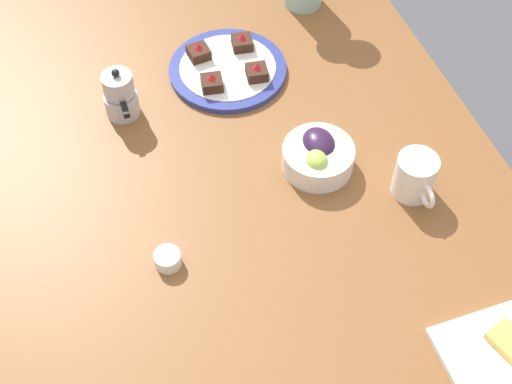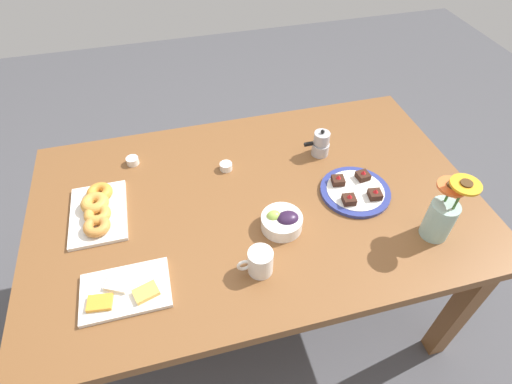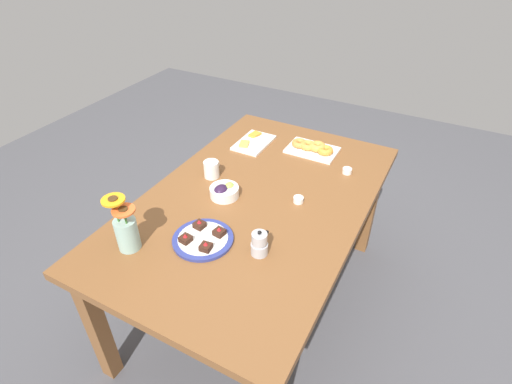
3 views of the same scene
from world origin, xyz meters
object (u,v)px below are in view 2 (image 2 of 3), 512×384
at_px(dining_table, 256,215).
at_px(dessert_plate, 355,191).
at_px(coffee_mug, 260,262).
at_px(cheese_platter, 125,291).
at_px(croissant_platter, 98,210).
at_px(flower_vase, 441,216).
at_px(jam_cup_honey, 133,160).
at_px(moka_pot, 321,144).
at_px(jam_cup_berry, 226,166).
at_px(grape_bowl, 282,221).

distance_m(dining_table, dessert_plate, 0.38).
relative_size(coffee_mug, cheese_platter, 0.43).
height_order(croissant_platter, dessert_plate, same).
distance_m(dessert_plate, flower_vase, 0.31).
xyz_separation_m(cheese_platter, flower_vase, (-1.00, 0.03, 0.08)).
bearing_deg(dessert_plate, dining_table, -9.12).
bearing_deg(dessert_plate, croissant_platter, -8.07).
relative_size(croissant_platter, jam_cup_honey, 5.83).
distance_m(dessert_plate, moka_pot, 0.25).
xyz_separation_m(cheese_platter, moka_pot, (-0.78, -0.45, 0.04)).
distance_m(jam_cup_berry, moka_pot, 0.39).
bearing_deg(jam_cup_honey, dessert_plate, 154.61).
bearing_deg(jam_cup_berry, dining_table, 110.78).
xyz_separation_m(dining_table, croissant_platter, (0.55, -0.07, 0.11)).
bearing_deg(croissant_platter, jam_cup_berry, -166.19).
relative_size(coffee_mug, moka_pot, 0.95).
bearing_deg(cheese_platter, grape_bowl, -166.78).
distance_m(croissant_platter, jam_cup_honey, 0.27).
relative_size(dining_table, flower_vase, 6.32).
distance_m(grape_bowl, cheese_platter, 0.54).
distance_m(grape_bowl, jam_cup_berry, 0.36).
xyz_separation_m(coffee_mug, cheese_platter, (0.41, -0.02, -0.04)).
xyz_separation_m(croissant_platter, jam_cup_honey, (-0.13, -0.24, -0.01)).
distance_m(jam_cup_honey, flower_vase, 1.14).
xyz_separation_m(jam_cup_honey, jam_cup_berry, (-0.35, 0.13, 0.00)).
height_order(dining_table, moka_pot, moka_pot).
bearing_deg(dessert_plate, jam_cup_honey, -25.39).
relative_size(coffee_mug, jam_cup_honey, 2.35).
xyz_separation_m(cheese_platter, dessert_plate, (-0.83, -0.21, 0.00)).
relative_size(coffee_mug, croissant_platter, 0.40).
distance_m(coffee_mug, moka_pot, 0.61).
xyz_separation_m(grape_bowl, moka_pot, (-0.26, -0.33, 0.02)).
distance_m(cheese_platter, jam_cup_berry, 0.60).
height_order(coffee_mug, moka_pot, moka_pot).
bearing_deg(flower_vase, dessert_plate, -54.34).
distance_m(croissant_platter, flower_vase, 1.15).
xyz_separation_m(dining_table, moka_pot, (-0.31, -0.18, 0.13)).
xyz_separation_m(croissant_platter, jam_cup_berry, (-0.48, -0.12, -0.01)).
xyz_separation_m(croissant_platter, moka_pot, (-0.86, -0.11, 0.03)).
height_order(jam_cup_berry, moka_pot, moka_pot).
bearing_deg(moka_pot, flower_vase, 114.45).
xyz_separation_m(dining_table, jam_cup_honey, (0.42, -0.31, 0.10)).
xyz_separation_m(jam_cup_honey, flower_vase, (-0.96, 0.61, 0.07)).
bearing_deg(jam_cup_berry, moka_pot, 179.35).
distance_m(cheese_platter, dessert_plate, 0.86).
bearing_deg(jam_cup_honey, croissant_platter, 62.40).
bearing_deg(coffee_mug, jam_cup_honey, -59.42).
bearing_deg(jam_cup_berry, cheese_platter, 48.85).
bearing_deg(cheese_platter, jam_cup_honey, -94.72).
bearing_deg(jam_cup_berry, coffee_mug, 90.87).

